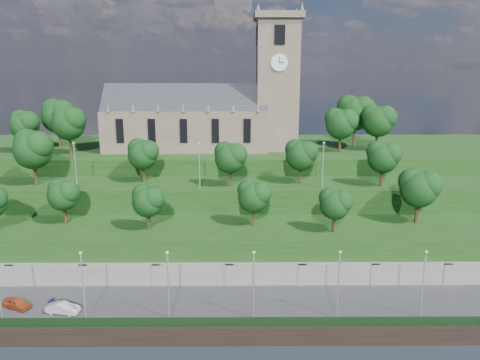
{
  "coord_description": "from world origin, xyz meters",
  "views": [
    {
      "loc": [
        6.08,
        -47.94,
        31.32
      ],
      "look_at": [
        6.59,
        30.0,
        12.33
      ],
      "focal_mm": 35.0,
      "sensor_mm": 36.0,
      "label": 1
    }
  ],
  "objects_px": {
    "church": "(210,112)",
    "car_right": "(65,306)",
    "car_middle": "(63,308)",
    "car_left": "(17,303)"
  },
  "relations": [
    {
      "from": "church",
      "to": "car_right",
      "type": "height_order",
      "value": "church"
    },
    {
      "from": "church",
      "to": "car_left",
      "type": "bearing_deg",
      "value": -118.42
    },
    {
      "from": "car_left",
      "to": "car_right",
      "type": "distance_m",
      "value": 6.2
    },
    {
      "from": "car_middle",
      "to": "car_right",
      "type": "distance_m",
      "value": 0.74
    },
    {
      "from": "car_left",
      "to": "car_middle",
      "type": "distance_m",
      "value": 6.31
    },
    {
      "from": "church",
      "to": "car_right",
      "type": "distance_m",
      "value": 48.67
    },
    {
      "from": "car_left",
      "to": "car_right",
      "type": "height_order",
      "value": "car_left"
    },
    {
      "from": "church",
      "to": "car_middle",
      "type": "relative_size",
      "value": 9.37
    },
    {
      "from": "church",
      "to": "car_middle",
      "type": "distance_m",
      "value": 49.26
    },
    {
      "from": "church",
      "to": "car_left",
      "type": "relative_size",
      "value": 10.18
    }
  ]
}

